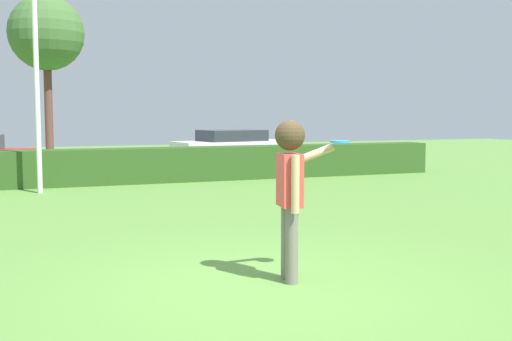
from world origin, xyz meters
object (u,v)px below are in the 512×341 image
lamppost (35,43)px  willow_tree (46,34)px  parked_car_white (232,145)px  person (291,180)px  frisbee (340,142)px

lamppost → willow_tree: lamppost is taller
parked_car_white → person: bearing=-107.2°
person → lamppost: 9.68m
frisbee → lamppost: bearing=107.1°
lamppost → willow_tree: 9.05m
person → parked_car_white: size_ratio=0.40×
parked_car_white → willow_tree: bearing=155.7°
lamppost → willow_tree: bearing=85.0°
parked_car_white → lamppost: bearing=-138.3°
frisbee → parked_car_white: (4.12, 15.30, -0.85)m
parked_car_white → willow_tree: willow_tree is taller
person → frisbee: (0.61, -0.00, 0.41)m
willow_tree → person: bearing=-85.5°
person → frisbee: size_ratio=7.80×
frisbee → parked_car_white: size_ratio=0.05×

